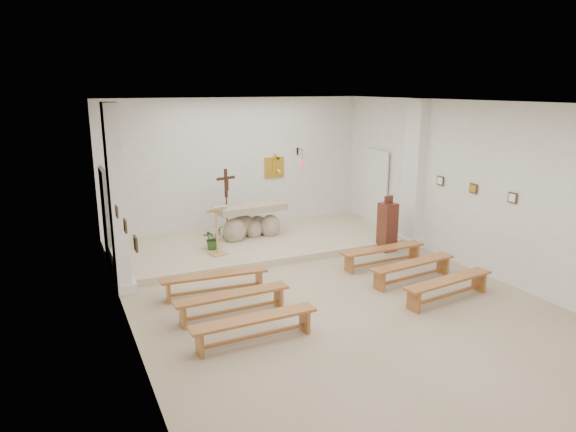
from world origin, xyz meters
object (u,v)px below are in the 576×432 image
donation_pedestal (387,227)px  bench_left_third (254,324)px  bench_right_front (383,252)px  bench_right_third (448,284)px  lectern (217,230)px  altar (251,223)px  crucifix_stand (226,198)px  bench_left_front (215,279)px  bench_left_second (233,299)px  bench_right_second (413,267)px

donation_pedestal → bench_left_third: (-4.47, -2.90, -0.27)m
bench_right_front → bench_right_third: (-0.00, -2.02, 0.00)m
lectern → bench_left_third: bearing=-113.0°
altar → crucifix_stand: 0.86m
bench_left_front → bench_left_third: same height
bench_left_third → lectern: bearing=79.5°
crucifix_stand → bench_left_second: (-1.26, -4.08, -0.82)m
bench_right_front → bench_right_third: same height
bench_left_front → bench_right_front: 3.74m
bench_left_front → bench_left_third: bearing=-85.9°
lectern → bench_left_third: 3.92m
altar → bench_left_third: 5.19m
bench_left_front → bench_right_front: bearing=4.1°
altar → bench_right_second: (1.94, -3.85, -0.18)m
donation_pedestal → bench_right_front: bearing=-134.4°
altar → donation_pedestal: bearing=-39.8°
donation_pedestal → bench_left_third: 5.34m
crucifix_stand → bench_left_third: bearing=-120.8°
lectern → bench_right_front: bearing=-44.2°
altar → bench_right_front: altar is taller
altar → bench_left_front: size_ratio=0.88×
donation_pedestal → bench_right_second: size_ratio=0.66×
donation_pedestal → bench_right_front: size_ratio=0.67×
altar → donation_pedestal: (2.68, -1.96, 0.09)m
lectern → bench_left_third: lectern is taller
bench_left_front → bench_right_front: (3.74, 0.00, 0.00)m
crucifix_stand → bench_left_front: crucifix_stand is taller
bench_left_third → crucifix_stand: bearing=74.9°
bench_right_front → bench_left_third: (-3.74, -2.02, 0.00)m
bench_left_front → bench_left_second: same height
lectern → bench_right_third: bearing=-64.8°
lectern → bench_left_front: lectern is taller
donation_pedestal → bench_left_second: 4.86m
altar → bench_right_second: 4.32m
lectern → donation_pedestal: (3.83, -0.95, -0.12)m
bench_left_second → bench_right_second: bearing=-1.6°
bench_left_front → crucifix_stand: bearing=71.7°
lectern → bench_left_third: (-0.63, -3.85, -0.39)m
bench_right_front → altar: bearing=123.0°
bench_left_front → altar: bearing=61.9°
altar → donation_pedestal: 3.32m
bench_left_third → bench_right_third: 3.74m
donation_pedestal → bench_left_second: size_ratio=0.67×
bench_right_front → bench_left_second: 3.87m
altar → lectern: size_ratio=1.56×
altar → bench_left_third: (-1.79, -4.86, -0.18)m
donation_pedestal → bench_right_third: size_ratio=0.66×
donation_pedestal → bench_left_third: donation_pedestal is taller
bench_left_front → bench_right_third: bearing=-24.3°
lectern → bench_right_third: lectern is taller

